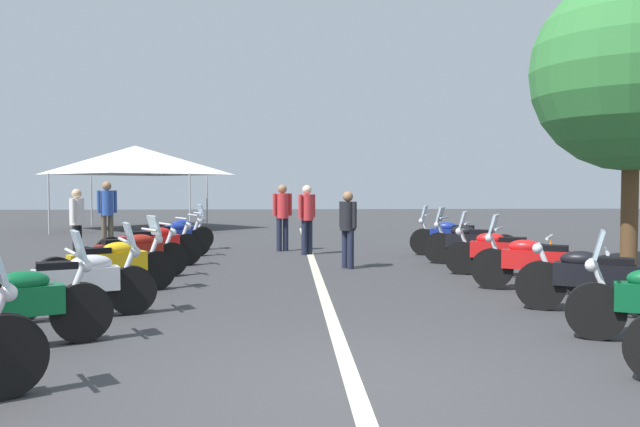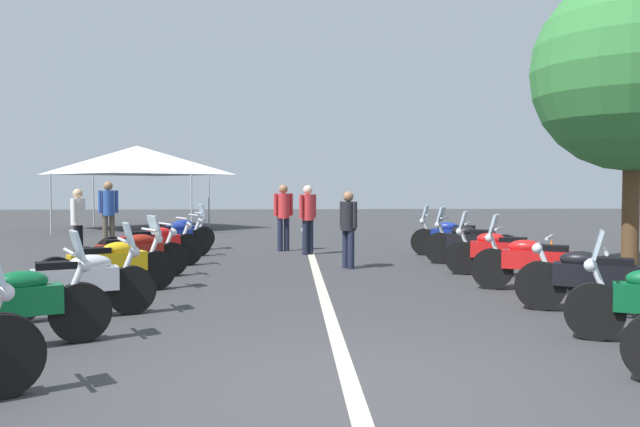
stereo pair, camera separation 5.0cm
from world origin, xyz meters
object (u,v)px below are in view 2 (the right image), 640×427
(motorcycle_left_row_4, at_px, (131,254))
(motorcycle_left_row_6, at_px, (169,238))
(motorcycle_right_row_2, at_px, (593,279))
(bystander_3, at_px, (108,209))
(bystander_4, at_px, (283,212))
(motorcycle_right_row_5, at_px, (470,243))
(event_tent, at_px, (137,160))
(motorcycle_left_row_5, at_px, (151,245))
(roadside_tree_0, at_px, (634,72))
(motorcycle_right_row_4, at_px, (499,251))
(bystander_1, at_px, (78,219))
(bystander_0, at_px, (308,214))
(motorcycle_left_row_1, at_px, (6,305))
(traffic_cone_0, at_px, (551,254))
(bystander_2, at_px, (348,224))
(motorcycle_right_row_6, at_px, (454,237))
(motorcycle_left_row_2, at_px, (78,282))
(motorcycle_left_row_7, at_px, (177,233))
(motorcycle_right_row_3, at_px, (535,262))
(motorcycle_left_row_3, at_px, (110,264))

(motorcycle_left_row_4, bearing_deg, motorcycle_left_row_6, 57.35)
(motorcycle_right_row_2, height_order, bystander_3, bystander_3)
(motorcycle_left_row_4, height_order, bystander_4, bystander_4)
(motorcycle_right_row_5, relative_size, event_tent, 0.35)
(motorcycle_left_row_5, relative_size, event_tent, 0.37)
(roadside_tree_0, bearing_deg, motorcycle_left_row_6, 73.24)
(bystander_4, bearing_deg, motorcycle_right_row_2, 3.21)
(motorcycle_right_row_4, relative_size, bystander_1, 1.19)
(bystander_0, bearing_deg, motorcycle_right_row_5, 15.19)
(motorcycle_left_row_6, bearing_deg, motorcycle_left_row_4, -118.97)
(motorcycle_left_row_5, bearing_deg, bystander_1, 112.69)
(motorcycle_right_row_2, relative_size, motorcycle_right_row_5, 0.99)
(motorcycle_left_row_6, bearing_deg, motorcycle_right_row_5, -42.85)
(bystander_3, bearing_deg, motorcycle_left_row_1, -21.53)
(traffic_cone_0, bearing_deg, bystander_4, 55.74)
(motorcycle_left_row_1, distance_m, bystander_2, 7.51)
(motorcycle_right_row_6, distance_m, bystander_2, 3.45)
(motorcycle_left_row_2, bearing_deg, bystander_1, 84.68)
(motorcycle_left_row_1, height_order, bystander_0, bystander_0)
(motorcycle_left_row_5, distance_m, motorcycle_right_row_6, 6.97)
(bystander_4, bearing_deg, motorcycle_right_row_5, 28.46)
(motorcycle_left_row_7, height_order, bystander_3, bystander_3)
(motorcycle_left_row_7, bearing_deg, motorcycle_left_row_1, -116.18)
(event_tent, bearing_deg, motorcycle_left_row_4, -167.32)
(motorcycle_left_row_5, height_order, motorcycle_left_row_6, motorcycle_left_row_5)
(traffic_cone_0, height_order, bystander_3, bystander_3)
(motorcycle_right_row_4, bearing_deg, bystander_1, 5.03)
(motorcycle_right_row_3, distance_m, bystander_0, 6.65)
(motorcycle_left_row_5, distance_m, motorcycle_right_row_5, 6.64)
(motorcycle_left_row_2, xyz_separation_m, bystander_0, (7.39, -3.12, 0.53))
(event_tent, bearing_deg, motorcycle_right_row_5, -140.04)
(bystander_4, bearing_deg, motorcycle_right_row_4, 16.94)
(motorcycle_right_row_5, bearing_deg, motorcycle_left_row_6, 14.36)
(bystander_3, bearing_deg, motorcycle_left_row_3, -16.12)
(motorcycle_left_row_5, relative_size, motorcycle_right_row_3, 1.06)
(motorcycle_left_row_1, xyz_separation_m, motorcycle_right_row_3, (3.29, -6.78, 0.01))
(motorcycle_left_row_5, bearing_deg, event_tent, 74.20)
(motorcycle_right_row_6, xyz_separation_m, bystander_3, (2.27, 8.73, 0.59))
(motorcycle_left_row_6, bearing_deg, motorcycle_right_row_6, -28.37)
(bystander_1, relative_size, event_tent, 0.30)
(motorcycle_left_row_1, xyz_separation_m, motorcycle_left_row_5, (6.55, -0.07, 0.00))
(motorcycle_left_row_1, relative_size, bystander_4, 1.15)
(motorcycle_right_row_4, relative_size, bystander_4, 1.13)
(motorcycle_right_row_5, xyz_separation_m, traffic_cone_0, (-0.60, -1.50, -0.19))
(bystander_4, distance_m, roadside_tree_0, 8.54)
(motorcycle_left_row_1, height_order, motorcycle_left_row_3, motorcycle_left_row_1)
(motorcycle_left_row_5, height_order, roadside_tree_0, roadside_tree_0)
(motorcycle_left_row_7, relative_size, motorcycle_right_row_4, 0.98)
(motorcycle_left_row_7, xyz_separation_m, traffic_cone_0, (-3.89, -8.21, -0.17))
(motorcycle_left_row_5, distance_m, event_tent, 12.20)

